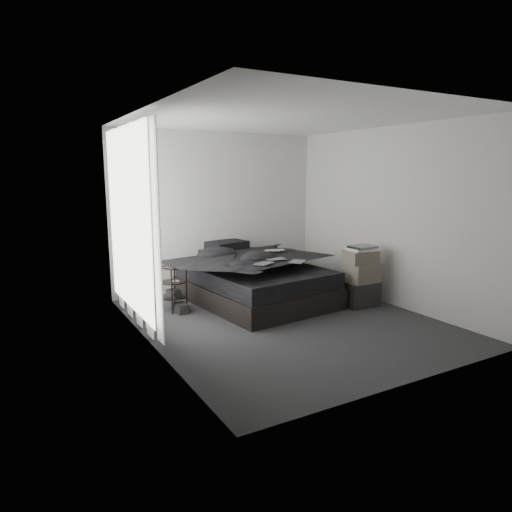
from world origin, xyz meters
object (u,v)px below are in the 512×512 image
bed (255,292)px  side_stand (173,289)px  laptop (275,246)px  box_lower (360,293)px

bed → side_stand: side_stand is taller
laptop → box_lower: (0.84, -1.04, -0.63)m
laptop → side_stand: laptop is taller
laptop → bed: bearing=-154.5°
laptop → box_lower: 1.48m
side_stand → box_lower: size_ratio=1.29×
side_stand → box_lower: bearing=-24.1°
bed → side_stand: (-1.24, 0.17, 0.16)m
side_stand → bed: bearing=-7.6°
laptop → side_stand: size_ratio=0.56×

